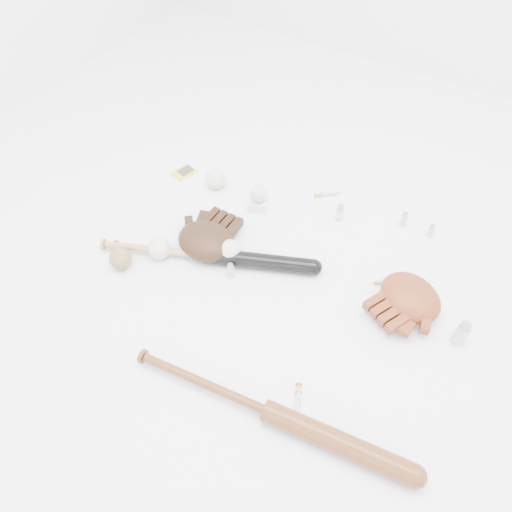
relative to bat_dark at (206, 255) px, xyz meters
The scene contains 21 objects.
bat_dark is the anchor object (origin of this frame).
bat_wood 0.60m from the bat_dark, 38.21° to the right, with size 0.87×0.06×0.06m, color brown, non-canonical shape.
glove_dark 0.06m from the bat_dark, 123.67° to the left, with size 0.25×0.25×0.09m, color black, non-canonical shape.
glove_tan 0.70m from the bat_dark, 16.06° to the left, with size 0.25×0.25×0.09m, color maroon, non-canonical shape.
trading_card 0.48m from the bat_dark, 136.41° to the left, with size 0.07×0.09×0.01m, color gold.
pedestal 0.33m from the bat_dark, 87.03° to the left, with size 0.07×0.07×0.04m, color white.
baseball_on_pedestal 0.33m from the bat_dark, 87.03° to the left, with size 0.07×0.07×0.07m, color silver.
baseball_left 0.17m from the bat_dark, 156.44° to the right, with size 0.08×0.08×0.08m, color silver.
baseball_upper 0.39m from the bat_dark, 119.34° to the left, with size 0.08×0.08×0.08m, color silver.
baseball_mid 0.09m from the bat_dark, 38.45° to the left, with size 0.08×0.08×0.08m, color silver.
baseball_aged 0.29m from the bat_dark, 144.04° to the right, with size 0.08×0.08×0.08m, color olive.
syringe_0 0.31m from the bat_dark, 150.55° to the right, with size 0.17×0.03×0.02m, color #ADBCC6, non-canonical shape.
syringe_1 0.08m from the bat_dark, 52.98° to the left, with size 0.15×0.03×0.02m, color #ADBCC6, non-canonical shape.
syringe_2 0.57m from the bat_dark, 67.49° to the left, with size 0.13×0.02×0.02m, color #ADBCC6, non-canonical shape.
syringe_3 0.61m from the bat_dark, 29.21° to the right, with size 0.14×0.02×0.02m, color #ADBCC6, non-canonical shape.
syringe_4 0.63m from the bat_dark, 22.95° to the left, with size 0.14×0.02×0.02m, color #ADBCC6, non-canonical shape.
vial_0 0.75m from the bat_dark, 45.12° to the left, with size 0.02×0.02×0.06m, color #AFBAC0.
vial_1 0.82m from the bat_dark, 39.89° to the left, with size 0.02×0.02×0.06m, color #AFBAC0.
vial_2 0.53m from the bat_dark, 54.31° to the left, with size 0.03×0.03×0.07m, color #AFBAC0.
vial_3 0.87m from the bat_dark, ahead, with size 0.04×0.04×0.10m, color #AFBAC0.
vial_4 0.11m from the bat_dark, ahead, with size 0.02×0.02×0.06m, color #AFBAC0.
Camera 1 is at (0.55, -0.93, 1.37)m, focal length 35.00 mm.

